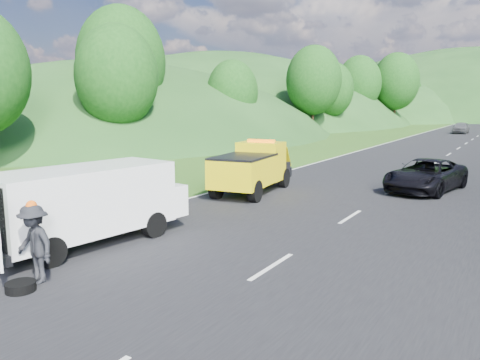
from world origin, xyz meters
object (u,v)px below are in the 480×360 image
Objects in this scene: worker at (37,283)px; woman at (137,214)px; spare_tire at (21,292)px; passing_suv at (425,191)px; white_van at (89,201)px; suitcase at (149,202)px; child at (133,230)px; tow_truck at (253,168)px.

woman is at bearing 118.15° from worker.
passing_suv reaches higher than spare_tire.
suitcase is at bearing 117.30° from white_van.
suitcase is 7.90m from spare_tire.
woman reaches higher than child.
passing_suv is at bearing 103.62° from child.
worker reaches higher than child.
woman is (-1.44, 3.39, -1.27)m from white_van.
worker is at bearing -57.23° from white_van.
white_van is at bearing -105.96° from passing_suv.
white_van reaches higher than woman.
woman is at bearing -81.88° from suitcase.
child is 0.19× the size of passing_suv.
child is at bearing -138.87° from woman.
worker is (1.30, -2.67, -1.27)m from white_van.
woman is at bearing 173.36° from child.
white_van is 10.99× the size of suitcase.
white_van is 2.18m from child.
passing_suv is (8.10, 10.33, 0.00)m from woman.
spare_tire is 0.12× the size of passing_suv.
suitcase is (-0.11, 0.75, 0.30)m from woman.
suitcase is at bearing 165.04° from child.
worker is at bearing -98.18° from passing_suv.
suitcase is at bearing 112.27° from spare_tire.
worker is 17.24m from passing_suv.
white_van is 4.51× the size of woman.
child is at bearing -109.42° from passing_suv.
woman is 2.30× the size of spare_tire.
tow_truck is 0.86× the size of white_van.
woman is at bearing -112.29° from tow_truck.
white_van reaches higher than suitcase.
tow_truck is at bearing 132.04° from child.
passing_suv is (6.60, 4.49, -1.15)m from tow_truck.
spare_tire is at bearing -91.49° from tow_truck.
passing_suv is at bearing 26.38° from tow_truck.
woman is at bearing 119.83° from white_van.
child is at bearing 110.86° from worker.
child is 1.63× the size of suitcase.
woman is 6.65m from worker.
suitcase is at bearing 116.51° from worker.
child is (-0.06, 1.77, -1.27)m from white_van.
worker is at bearing -154.95° from woman.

